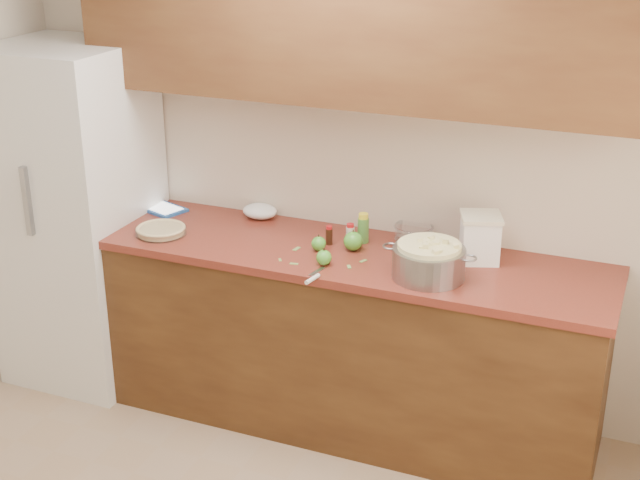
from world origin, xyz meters
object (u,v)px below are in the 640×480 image
at_px(pie, 161,230).
at_px(flour_canister, 480,237).
at_px(colander, 429,261).
at_px(tablet, 164,209).

distance_m(pie, flour_canister, 1.55).
bearing_deg(flour_canister, colander, -120.97).
bearing_deg(colander, flour_canister, 59.03).
xyz_separation_m(colander, tablet, (-1.53, 0.29, -0.07)).
height_order(pie, flour_canister, flour_canister).
bearing_deg(flour_canister, pie, -169.77).
relative_size(pie, colander, 0.59).
bearing_deg(colander, tablet, 169.11).
xyz_separation_m(pie, flour_canister, (1.53, 0.28, 0.09)).
xyz_separation_m(pie, colander, (1.36, 0.00, 0.06)).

